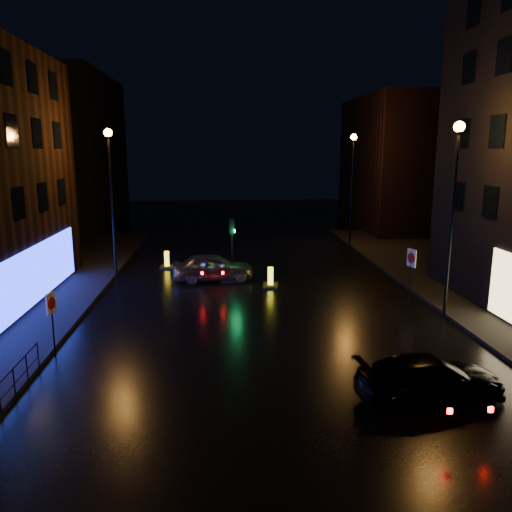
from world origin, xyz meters
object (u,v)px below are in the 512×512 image
(bollard_near, at_px, (270,282))
(bollard_far, at_px, (167,264))
(traffic_signal, at_px, (232,269))
(silver_hatchback, at_px, (213,267))
(road_sign_left, at_px, (51,309))
(road_sign_right, at_px, (411,263))
(dark_sedan, at_px, (430,378))

(bollard_near, bearing_deg, bollard_far, 148.75)
(traffic_signal, height_order, bollard_far, traffic_signal)
(traffic_signal, bearing_deg, silver_hatchback, -152.58)
(traffic_signal, xyz_separation_m, bollard_near, (2.00, -2.11, -0.27))
(bollard_near, xyz_separation_m, bollard_far, (-6.03, 4.91, -0.00))
(bollard_near, distance_m, bollard_far, 7.78)
(bollard_near, relative_size, road_sign_left, 0.57)
(bollard_near, height_order, bollard_far, bollard_near)
(bollard_far, height_order, road_sign_right, road_sign_right)
(bollard_near, distance_m, road_sign_left, 12.29)
(dark_sedan, xyz_separation_m, bollard_far, (-9.45, 17.63, -0.41))
(bollard_far, height_order, road_sign_left, road_sign_left)
(silver_hatchback, relative_size, road_sign_left, 1.97)
(traffic_signal, bearing_deg, road_sign_right, -32.55)
(traffic_signal, height_order, road_sign_right, traffic_signal)
(dark_sedan, height_order, road_sign_right, road_sign_right)
(silver_hatchback, distance_m, bollard_far, 4.50)
(dark_sedan, bearing_deg, bollard_far, 21.70)
(silver_hatchback, distance_m, road_sign_left, 11.58)
(traffic_signal, relative_size, bollard_far, 2.86)
(road_sign_left, xyz_separation_m, road_sign_right, (15.13, 5.27, 0.23))
(dark_sedan, height_order, bollard_near, dark_sedan)
(bollard_near, xyz_separation_m, road_sign_left, (-8.70, -8.55, 1.49))
(bollard_far, bearing_deg, road_sign_left, -100.16)
(bollard_far, xyz_separation_m, road_sign_left, (-2.67, -13.46, 1.50))
(bollard_near, relative_size, bollard_far, 1.09)
(bollard_far, distance_m, road_sign_right, 15.01)
(traffic_signal, xyz_separation_m, bollard_far, (-4.02, 2.80, -0.27))
(dark_sedan, relative_size, bollard_near, 3.36)
(traffic_signal, distance_m, road_sign_left, 12.65)
(silver_hatchback, relative_size, bollard_far, 3.75)
(silver_hatchback, bearing_deg, road_sign_right, -121.92)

